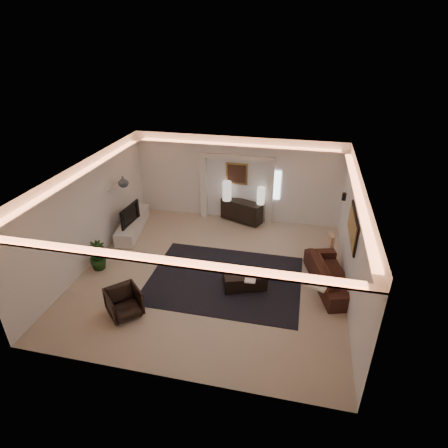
% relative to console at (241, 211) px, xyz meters
% --- Properties ---
extents(floor, '(7.00, 7.00, 0.00)m').
position_rel_console_xyz_m(floor, '(-0.23, -3.25, -0.40)').
color(floor, tan).
rests_on(floor, ground).
extents(ceiling, '(7.00, 7.00, 0.00)m').
position_rel_console_xyz_m(ceiling, '(-0.23, -3.25, 2.50)').
color(ceiling, white).
rests_on(ceiling, ground).
extents(wall_back, '(7.00, 0.00, 7.00)m').
position_rel_console_xyz_m(wall_back, '(-0.23, 0.25, 1.05)').
color(wall_back, white).
rests_on(wall_back, ground).
extents(wall_front, '(7.00, 0.00, 7.00)m').
position_rel_console_xyz_m(wall_front, '(-0.23, -6.75, 1.05)').
color(wall_front, white).
rests_on(wall_front, ground).
extents(wall_left, '(0.00, 7.00, 7.00)m').
position_rel_console_xyz_m(wall_left, '(-3.73, -3.25, 1.05)').
color(wall_left, white).
rests_on(wall_left, ground).
extents(wall_right, '(0.00, 7.00, 7.00)m').
position_rel_console_xyz_m(wall_right, '(3.27, -3.25, 1.05)').
color(wall_right, white).
rests_on(wall_right, ground).
extents(cove_soffit, '(7.00, 7.00, 0.04)m').
position_rel_console_xyz_m(cove_soffit, '(-0.23, -3.25, 2.22)').
color(cove_soffit, silver).
rests_on(cove_soffit, ceiling).
extents(daylight_slit, '(0.25, 0.03, 1.00)m').
position_rel_console_xyz_m(daylight_slit, '(1.12, 0.23, 0.95)').
color(daylight_slit, white).
rests_on(daylight_slit, wall_back).
extents(area_rug, '(4.00, 3.00, 0.01)m').
position_rel_console_xyz_m(area_rug, '(0.17, -3.45, -0.39)').
color(area_rug, black).
rests_on(area_rug, ground).
extents(pilaster_left, '(0.22, 0.20, 2.20)m').
position_rel_console_xyz_m(pilaster_left, '(-1.38, 0.15, 0.70)').
color(pilaster_left, silver).
rests_on(pilaster_left, ground).
extents(pilaster_right, '(0.22, 0.20, 2.20)m').
position_rel_console_xyz_m(pilaster_right, '(0.92, 0.15, 0.70)').
color(pilaster_right, silver).
rests_on(pilaster_right, ground).
extents(alcove_header, '(2.52, 0.20, 0.12)m').
position_rel_console_xyz_m(alcove_header, '(-0.23, 0.15, 1.85)').
color(alcove_header, silver).
rests_on(alcove_header, wall_back).
extents(painting_frame, '(0.74, 0.04, 0.74)m').
position_rel_console_xyz_m(painting_frame, '(-0.23, 0.22, 1.25)').
color(painting_frame, tan).
rests_on(painting_frame, wall_back).
extents(painting_canvas, '(0.62, 0.02, 0.62)m').
position_rel_console_xyz_m(painting_canvas, '(-0.23, 0.19, 1.25)').
color(painting_canvas, '#4C2D1E').
rests_on(painting_canvas, wall_back).
extents(art_panel_frame, '(0.04, 1.64, 0.74)m').
position_rel_console_xyz_m(art_panel_frame, '(3.24, -2.95, 1.30)').
color(art_panel_frame, black).
rests_on(art_panel_frame, wall_right).
extents(art_panel_gold, '(0.02, 1.50, 0.62)m').
position_rel_console_xyz_m(art_panel_gold, '(3.22, -2.95, 1.30)').
color(art_panel_gold, tan).
rests_on(art_panel_gold, wall_right).
extents(wall_sconce, '(0.12, 0.12, 0.22)m').
position_rel_console_xyz_m(wall_sconce, '(3.15, -1.05, 1.28)').
color(wall_sconce, black).
rests_on(wall_sconce, wall_right).
extents(wall_niche, '(0.10, 0.55, 0.04)m').
position_rel_console_xyz_m(wall_niche, '(-3.67, -1.85, 1.25)').
color(wall_niche, silver).
rests_on(wall_niche, wall_left).
extents(console, '(1.50, 0.95, 0.72)m').
position_rel_console_xyz_m(console, '(0.00, 0.00, 0.00)').
color(console, black).
rests_on(console, ground).
extents(lamp_left, '(0.36, 0.36, 0.67)m').
position_rel_console_xyz_m(lamp_left, '(-0.51, 0.00, 0.69)').
color(lamp_left, beige).
rests_on(lamp_left, console).
extents(lamp_right, '(0.28, 0.28, 0.58)m').
position_rel_console_xyz_m(lamp_right, '(0.65, -0.05, 0.69)').
color(lamp_right, white).
rests_on(lamp_right, console).
extents(media_ledge, '(0.97, 2.36, 0.43)m').
position_rel_console_xyz_m(media_ledge, '(-3.38, -1.46, -0.17)').
color(media_ledge, silver).
rests_on(media_ledge, ground).
extents(tv, '(1.09, 0.21, 0.62)m').
position_rel_console_xyz_m(tv, '(-3.38, -1.75, 0.36)').
color(tv, black).
rests_on(tv, media_ledge).
extents(figurine, '(0.18, 0.18, 0.40)m').
position_rel_console_xyz_m(figurine, '(-3.38, -1.33, 0.24)').
color(figurine, '#33241B').
rests_on(figurine, media_ledge).
extents(ginger_jar, '(0.39, 0.39, 0.33)m').
position_rel_console_xyz_m(ginger_jar, '(-3.38, -1.70, 1.44)').
color(ginger_jar, '#3D555F').
rests_on(ginger_jar, wall_niche).
extents(plant, '(0.59, 0.59, 0.82)m').
position_rel_console_xyz_m(plant, '(-3.38, -3.69, 0.01)').
color(plant, black).
rests_on(plant, ground).
extents(sofa, '(2.36, 1.47, 0.65)m').
position_rel_console_xyz_m(sofa, '(2.92, -3.08, -0.08)').
color(sofa, '#3F2113').
rests_on(sofa, ground).
extents(throw_blanket, '(0.61, 0.57, 0.05)m').
position_rel_console_xyz_m(throw_blanket, '(2.53, -3.88, 0.15)').
color(throw_blanket, white).
rests_on(throw_blanket, sofa).
extents(throw_pillow, '(0.17, 0.38, 0.36)m').
position_rel_console_xyz_m(throw_pillow, '(2.92, -1.66, 0.15)').
color(throw_pillow, tan).
rests_on(throw_pillow, sofa).
extents(coffee_table, '(1.22, 0.93, 0.40)m').
position_rel_console_xyz_m(coffee_table, '(0.73, -3.62, -0.20)').
color(coffee_table, black).
rests_on(coffee_table, ground).
extents(bowl, '(0.37, 0.37, 0.07)m').
position_rel_console_xyz_m(bowl, '(1.02, -3.47, 0.05)').
color(bowl, black).
rests_on(bowl, coffee_table).
extents(magazine, '(0.28, 0.21, 0.03)m').
position_rel_console_xyz_m(magazine, '(0.92, -3.92, 0.02)').
color(magazine, white).
rests_on(magazine, coffee_table).
extents(armchair, '(1.04, 1.04, 0.68)m').
position_rel_console_xyz_m(armchair, '(-1.82, -5.27, -0.06)').
color(armchair, black).
rests_on(armchair, ground).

